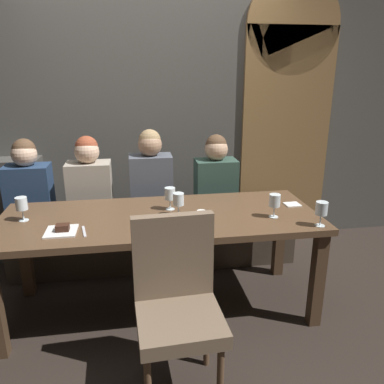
{
  "coord_description": "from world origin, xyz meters",
  "views": [
    {
      "loc": [
        -0.16,
        -2.46,
        1.7
      ],
      "look_at": [
        0.25,
        0.18,
        0.84
      ],
      "focal_mm": 35.52,
      "sensor_mm": 36.0,
      "label": 1
    }
  ],
  "objects": [
    {
      "name": "fork_on_table",
      "position": [
        -0.49,
        -0.21,
        0.74
      ],
      "size": [
        0.05,
        0.17,
        0.01
      ],
      "primitive_type": "cube",
      "rotation": [
        0.0,
        0.0,
        0.19
      ],
      "color": "silver",
      "rests_on": "dining_table"
    },
    {
      "name": "wine_glass_center_front",
      "position": [
        1.01,
        -0.34,
        0.86
      ],
      "size": [
        0.08,
        0.08,
        0.16
      ],
      "color": "silver",
      "rests_on": "dining_table"
    },
    {
      "name": "back_wall_tiled",
      "position": [
        0.0,
        1.22,
        1.5
      ],
      "size": [
        6.0,
        0.12,
        3.0
      ],
      "primitive_type": "cube",
      "color": "#4C4944",
      "rests_on": "ground"
    },
    {
      "name": "ground",
      "position": [
        0.0,
        0.0,
        0.0
      ],
      "size": [
        9.0,
        9.0,
        0.0
      ],
      "primitive_type": "plane",
      "color": "black"
    },
    {
      "name": "diner_bearded",
      "position": [
        -0.54,
        0.67,
        0.8
      ],
      "size": [
        0.36,
        0.24,
        0.75
      ],
      "color": "#9E9384",
      "rests_on": "banquette_bench"
    },
    {
      "name": "wine_glass_center_back",
      "position": [
        0.77,
        -0.15,
        0.85
      ],
      "size": [
        0.08,
        0.08,
        0.16
      ],
      "color": "silver",
      "rests_on": "dining_table"
    },
    {
      "name": "diner_near_end",
      "position": [
        0.54,
        0.7,
        0.79
      ],
      "size": [
        0.36,
        0.24,
        0.73
      ],
      "color": "#2D473D",
      "rests_on": "banquette_bench"
    },
    {
      "name": "banquette_bench",
      "position": [
        0.0,
        0.7,
        0.23
      ],
      "size": [
        2.5,
        0.44,
        0.45
      ],
      "color": "#40352A",
      "rests_on": "ground"
    },
    {
      "name": "wine_glass_near_left",
      "position": [
        -0.91,
        0.05,
        0.86
      ],
      "size": [
        0.08,
        0.08,
        0.16
      ],
      "color": "silver",
      "rests_on": "dining_table"
    },
    {
      "name": "diner_redhead",
      "position": [
        -1.03,
        0.71,
        0.79
      ],
      "size": [
        0.36,
        0.24,
        0.73
      ],
      "color": "navy",
      "rests_on": "banquette_bench"
    },
    {
      "name": "dessert_plate",
      "position": [
        -0.63,
        -0.19,
        0.75
      ],
      "size": [
        0.19,
        0.19,
        0.05
      ],
      "color": "white",
      "rests_on": "dining_table"
    },
    {
      "name": "folded_napkin",
      "position": [
        0.99,
        0.06,
        0.74
      ],
      "size": [
        0.11,
        0.1,
        0.01
      ],
      "primitive_type": "cube",
      "rotation": [
        0.0,
        0.0,
        0.04
      ],
      "color": "silver",
      "rests_on": "dining_table"
    },
    {
      "name": "chair_near_side",
      "position": [
        0.03,
        -0.72,
        0.56
      ],
      "size": [
        0.46,
        0.46,
        0.98
      ],
      "color": "brown",
      "rests_on": "ground"
    },
    {
      "name": "wine_glass_far_left",
      "position": [
        0.08,
        0.11,
        0.85
      ],
      "size": [
        0.08,
        0.08,
        0.16
      ],
      "color": "silver",
      "rests_on": "dining_table"
    },
    {
      "name": "arched_door",
      "position": [
        1.35,
        1.15,
        1.36
      ],
      "size": [
        0.9,
        0.05,
        2.55
      ],
      "color": "olive",
      "rests_on": "ground"
    },
    {
      "name": "espresso_cup",
      "position": [
        0.27,
        -0.12,
        0.77
      ],
      "size": [
        0.12,
        0.12,
        0.06
      ],
      "color": "white",
      "rests_on": "dining_table"
    },
    {
      "name": "dining_table",
      "position": [
        0.0,
        0.0,
        0.65
      ],
      "size": [
        2.2,
        0.84,
        0.74
      ],
      "color": "#493422",
      "rests_on": "ground"
    },
    {
      "name": "wine_glass_near_right",
      "position": [
        0.13,
        -0.02,
        0.85
      ],
      "size": [
        0.08,
        0.08,
        0.16
      ],
      "color": "silver",
      "rests_on": "dining_table"
    },
    {
      "name": "diner_far_end",
      "position": [
        -0.02,
        0.7,
        0.82
      ],
      "size": [
        0.36,
        0.24,
        0.78
      ],
      "color": "#4C515B",
      "rests_on": "banquette_bench"
    }
  ]
}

